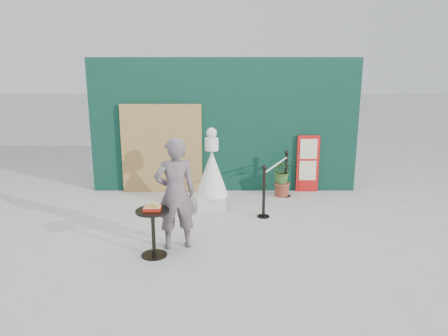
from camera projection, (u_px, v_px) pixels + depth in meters
ground at (224, 245)px, 7.19m from camera, size 60.00×60.00×0.00m
back_wall at (224, 125)px, 9.87m from camera, size 6.00×0.30×3.00m
bamboo_fence at (162, 149)px, 9.79m from camera, size 1.80×0.08×2.00m
woman at (175, 194)px, 6.89m from camera, size 0.76×0.60×1.81m
menu_board at (308, 164)px, 9.89m from camera, size 0.50×0.07×1.30m
statue at (212, 177)px, 8.71m from camera, size 0.65×0.65×1.67m
cafe_table at (153, 226)px, 6.68m from camera, size 0.52×0.52×0.75m
food_basket at (152, 208)px, 6.61m from camera, size 0.26×0.19×0.11m
planter at (282, 174)px, 9.60m from camera, size 0.51×0.44×0.86m
stanchion_barrier at (276, 183)px, 8.95m from camera, size 0.84×1.54×1.03m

